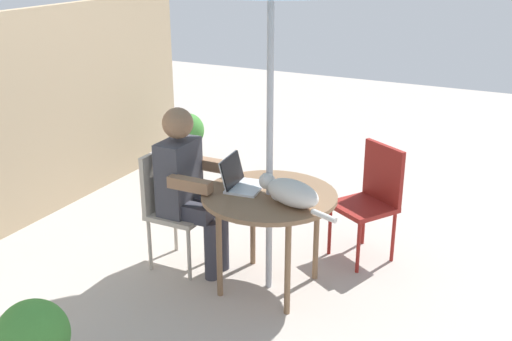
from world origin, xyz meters
TOP-DOWN VIEW (x-y plane):
  - ground_plane at (0.00, 0.00)m, footprint 14.00×14.00m
  - fence_back at (0.00, 2.32)m, footprint 4.56×0.08m
  - patio_table at (0.00, 0.00)m, footprint 0.92×0.92m
  - chair_occupied at (0.00, 0.80)m, footprint 0.40×0.40m
  - chair_empty at (0.78, -0.49)m, footprint 0.55×0.55m
  - person_seated at (-0.00, 0.65)m, footprint 0.48×0.48m
  - laptop at (0.01, 0.24)m, footprint 0.32×0.28m
  - cat at (-0.10, -0.19)m, footprint 0.31×0.62m
  - potted_plant_by_chair at (1.58, 1.64)m, footprint 0.31×0.31m

SIDE VIEW (x-z plane):
  - ground_plane at x=0.00m, z-range 0.00..0.00m
  - potted_plant_by_chair at x=1.58m, z-range 0.04..0.72m
  - chair_occupied at x=0.00m, z-range 0.07..0.96m
  - chair_empty at x=0.78m, z-range 0.07..0.96m
  - patio_table at x=0.00m, z-range 0.29..1.00m
  - person_seated at x=0.00m, z-range 0.08..1.30m
  - laptop at x=0.01m, z-range 0.67..0.88m
  - cat at x=-0.10m, z-range 0.71..0.88m
  - fence_back at x=0.00m, z-range 0.00..1.79m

